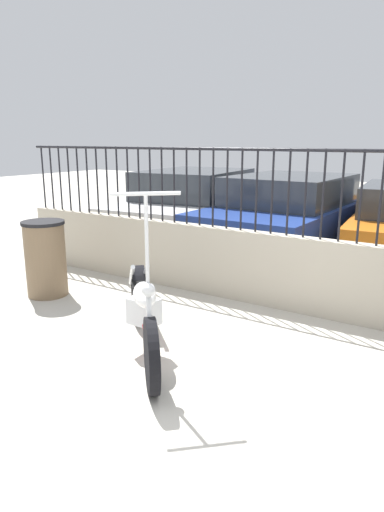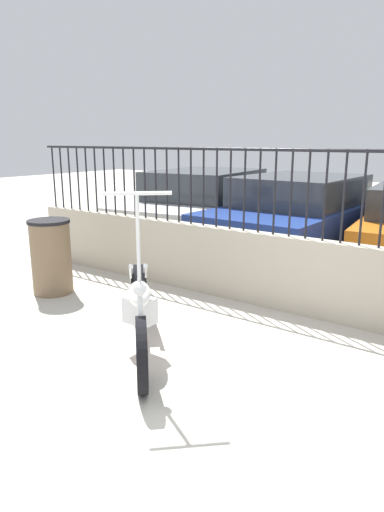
# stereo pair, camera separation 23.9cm
# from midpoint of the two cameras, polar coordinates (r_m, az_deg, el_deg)

# --- Properties ---
(ground_plane) EXTENTS (40.00, 40.00, 0.00)m
(ground_plane) POSITION_cam_midpoint_polar(r_m,az_deg,el_deg) (3.44, -3.23, -19.10)
(ground_plane) COLOR #B7B2A5
(low_wall) EXTENTS (8.41, 0.18, 0.86)m
(low_wall) POSITION_cam_midpoint_polar(r_m,az_deg,el_deg) (5.26, 13.97, -2.31)
(low_wall) COLOR #B2A893
(low_wall) RESTS_ON ground_plane
(fence_railing) EXTENTS (8.41, 0.04, 0.95)m
(fence_railing) POSITION_cam_midpoint_polar(r_m,az_deg,el_deg) (5.07, 14.69, 9.12)
(fence_railing) COLOR black
(fence_railing) RESTS_ON low_wall
(motorcycle_red) EXTENTS (1.53, 1.62, 1.53)m
(motorcycle_red) POSITION_cam_midpoint_polar(r_m,az_deg,el_deg) (4.32, -5.00, -6.32)
(motorcycle_red) COLOR black
(motorcycle_red) RESTS_ON ground_plane
(trash_bin) EXTENTS (0.52, 0.52, 0.94)m
(trash_bin) POSITION_cam_midpoint_polar(r_m,az_deg,el_deg) (5.96, -16.10, -0.07)
(trash_bin) COLOR brown
(trash_bin) RESTS_ON ground_plane
(car_white) EXTENTS (2.26, 4.63, 1.35)m
(car_white) POSITION_cam_midpoint_polar(r_m,az_deg,el_deg) (8.85, 2.89, 6.38)
(car_white) COLOR black
(car_white) RESTS_ON ground_plane
(car_blue) EXTENTS (1.97, 4.48, 1.33)m
(car_blue) POSITION_cam_midpoint_polar(r_m,az_deg,el_deg) (7.98, 14.61, 5.05)
(car_blue) COLOR black
(car_blue) RESTS_ON ground_plane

